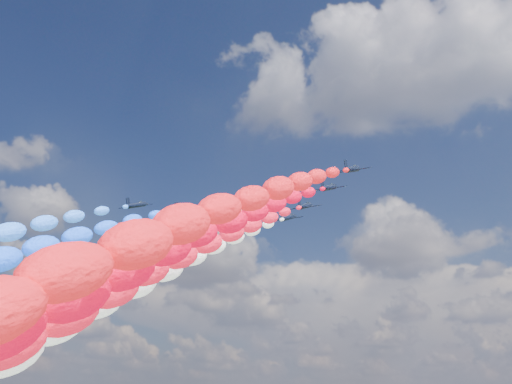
% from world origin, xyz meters
% --- Properties ---
extents(jet_0, '(9.48, 12.43, 6.45)m').
position_xyz_m(jet_0, '(-30.24, -4.81, 103.92)').
color(jet_0, black).
extents(jet_1, '(9.32, 12.31, 6.45)m').
position_xyz_m(jet_1, '(-20.50, 3.76, 103.92)').
color(jet_1, black).
extents(jet_2, '(9.02, 12.10, 6.45)m').
position_xyz_m(jet_2, '(-8.47, 14.03, 103.92)').
color(jet_2, black).
extents(trail_2, '(7.21, 128.21, 63.49)m').
position_xyz_m(trail_2, '(-8.47, -51.13, 74.07)').
color(trail_2, '#1F57FF').
extents(jet_3, '(8.75, 11.90, 6.45)m').
position_xyz_m(jet_3, '(0.81, 10.51, 103.92)').
color(jet_3, black).
extents(trail_3, '(7.21, 128.21, 63.49)m').
position_xyz_m(trail_3, '(0.81, -54.65, 74.07)').
color(trail_3, white).
extents(jet_4, '(9.24, 12.26, 6.45)m').
position_xyz_m(jet_4, '(1.05, 22.97, 103.92)').
color(jet_4, black).
extents(trail_4, '(7.21, 128.21, 63.49)m').
position_xyz_m(trail_4, '(1.05, -42.20, 74.07)').
color(trail_4, white).
extents(jet_5, '(8.82, 11.95, 6.45)m').
position_xyz_m(jet_5, '(9.25, 14.68, 103.92)').
color(jet_5, black).
extents(trail_5, '(7.21, 128.21, 63.49)m').
position_xyz_m(trail_5, '(9.25, -50.48, 74.07)').
color(trail_5, red).
extents(jet_6, '(9.30, 12.30, 6.45)m').
position_xyz_m(jet_6, '(19.91, 2.82, 103.92)').
color(jet_6, black).
extents(trail_6, '(7.21, 128.21, 63.49)m').
position_xyz_m(trail_6, '(19.91, -62.34, 74.07)').
color(trail_6, red).
extents(jet_7, '(9.07, 12.13, 6.45)m').
position_xyz_m(jet_7, '(28.78, -7.14, 103.92)').
color(jet_7, black).
extents(trail_7, '(7.21, 128.21, 63.49)m').
position_xyz_m(trail_7, '(28.78, -72.30, 74.07)').
color(trail_7, red).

